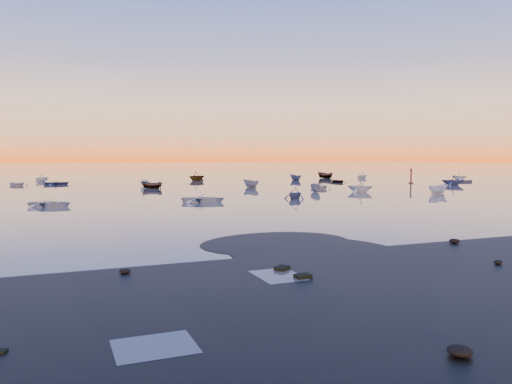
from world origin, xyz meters
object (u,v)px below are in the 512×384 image
boat_near_center (438,194)px  boat_near_right (452,185)px  boat_near_left (50,206)px  channel_marker (411,177)px

boat_near_center → boat_near_right: bearing=-64.1°
boat_near_left → boat_near_right: 65.46m
boat_near_left → channel_marker: channel_marker is taller
boat_near_center → boat_near_right: boat_near_right is taller
boat_near_center → channel_marker: size_ratio=1.24×
boat_near_left → boat_near_right: (64.06, 13.47, 0.00)m
boat_near_left → boat_near_center: boat_near_center is taller
boat_near_right → channel_marker: size_ratio=1.31×
boat_near_left → channel_marker: size_ratio=1.41×
boat_near_center → boat_near_right: size_ratio=0.95×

